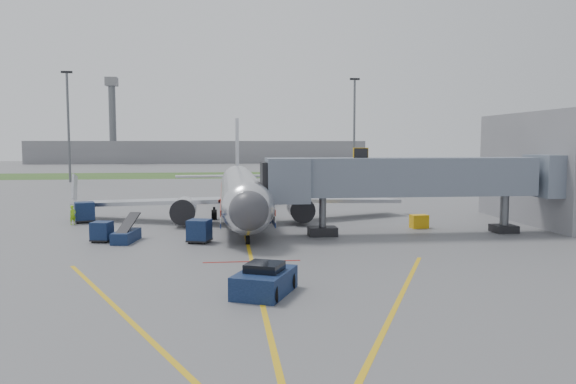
{
  "coord_description": "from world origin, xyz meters",
  "views": [
    {
      "loc": [
        -1.69,
        -37.96,
        7.26
      ],
      "look_at": [
        3.64,
        8.15,
        3.2
      ],
      "focal_mm": 35.0,
      "sensor_mm": 36.0,
      "label": 1
    }
  ],
  "objects": [
    {
      "name": "terminal",
      "position": [
        30.0,
        10.0,
        5.0
      ],
      "size": [
        10.0,
        16.0,
        10.0
      ],
      "primitive_type": "cube",
      "color": "slate",
      "rests_on": "ground"
    },
    {
      "name": "distant_terminal",
      "position": [
        -10.0,
        170.0,
        4.0
      ],
      "size": [
        120.0,
        14.0,
        8.0
      ],
      "primitive_type": "cube",
      "color": "slate",
      "rests_on": "ground"
    },
    {
      "name": "baggage_cart_b",
      "position": [
        -3.48,
        3.05,
        0.86
      ],
      "size": [
        1.96,
        1.96,
        1.68
      ],
      "color": "#0C1935",
      "rests_on": "ground"
    },
    {
      "name": "baggage_cart_a",
      "position": [
        -10.64,
        4.25,
        0.75
      ],
      "size": [
        1.64,
        1.64,
        1.48
      ],
      "color": "#0C1935",
      "rests_on": "ground"
    },
    {
      "name": "belt_loader",
      "position": [
        -8.85,
        4.04,
        0.48
      ],
      "size": [
        1.79,
        4.07,
        1.93
      ],
      "color": "#0C1935",
      "rests_on": "ground"
    },
    {
      "name": "control_tower",
      "position": [
        -40.0,
        165.0,
        17.33
      ],
      "size": [
        4.0,
        4.0,
        30.0
      ],
      "color": "#595B60",
      "rests_on": "ground"
    },
    {
      "name": "light_mast_left",
      "position": [
        -30.0,
        70.0,
        10.78
      ],
      "size": [
        2.0,
        0.44,
        20.4
      ],
      "color": "#595B60",
      "rests_on": "ground"
    },
    {
      "name": "apron_markings",
      "position": [
        0.0,
        -7.4,
        0.0
      ],
      "size": [
        21.52,
        50.0,
        0.01
      ],
      "color": "gold",
      "rests_on": "ground"
    },
    {
      "name": "ground_power_cart",
      "position": [
        14.92,
        8.0,
        0.56
      ],
      "size": [
        1.51,
        1.08,
        1.14
      ],
      "color": "#EAAB0D",
      "rests_on": "ground"
    },
    {
      "name": "ramp_worker",
      "position": [
        -15.08,
        13.49,
        0.86
      ],
      "size": [
        0.72,
        0.75,
        1.73
      ],
      "primitive_type": "imported",
      "rotation": [
        0.0,
        0.0,
        0.88
      ],
      "color": "#8DD118",
      "rests_on": "ground"
    },
    {
      "name": "jet_bridge",
      "position": [
        12.86,
        5.0,
        4.47
      ],
      "size": [
        25.3,
        4.0,
        6.9
      ],
      "color": "slate",
      "rests_on": "ground"
    },
    {
      "name": "light_mast_right",
      "position": [
        25.0,
        75.0,
        10.78
      ],
      "size": [
        2.0,
        0.44,
        20.4
      ],
      "color": "#595B60",
      "rests_on": "ground"
    },
    {
      "name": "pushback_tug",
      "position": [
        0.23,
        -11.47,
        0.64
      ],
      "size": [
        3.54,
        4.25,
        1.52
      ],
      "color": "#0C1935",
      "rests_on": "ground"
    },
    {
      "name": "baggage_cart_c",
      "position": [
        -14.37,
        14.83,
        0.95
      ],
      "size": [
        2.18,
        2.18,
        1.87
      ],
      "color": "#0C1935",
      "rests_on": "ground"
    },
    {
      "name": "ground",
      "position": [
        0.0,
        0.0,
        0.0
      ],
      "size": [
        400.0,
        400.0,
        0.0
      ],
      "primitive_type": "plane",
      "color": "#565659",
      "rests_on": "ground"
    },
    {
      "name": "airliner",
      "position": [
        0.0,
        15.25,
        2.65
      ],
      "size": [
        32.1,
        35.67,
        10.25
      ],
      "color": "silver",
      "rests_on": "ground"
    },
    {
      "name": "grass_strip",
      "position": [
        0.0,
        90.0,
        0.01
      ],
      "size": [
        300.0,
        25.0,
        0.01
      ],
      "primitive_type": "cube",
      "color": "#2D4C1E",
      "rests_on": "ground"
    }
  ]
}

